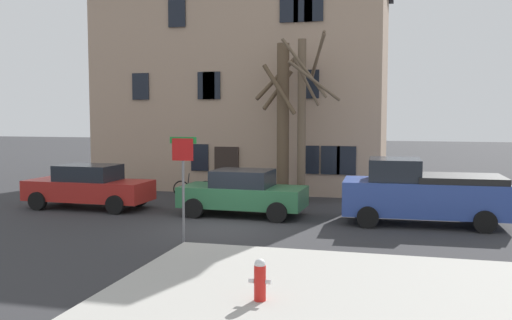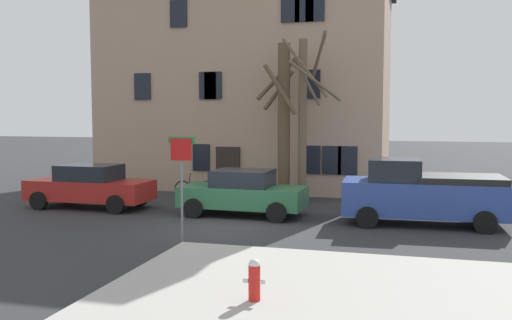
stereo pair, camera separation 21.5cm
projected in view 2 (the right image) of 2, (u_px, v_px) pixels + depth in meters
The scene contains 11 objects.
ground_plane at pixel (223, 227), 17.61m from camera, with size 120.00×120.00×0.00m, color #2D2D30.
sidewalk_slab at pixel (369, 303), 10.35m from camera, with size 10.32×7.00×0.12m, color #A8A59E.
building_main at pixel (253, 73), 28.65m from camera, with size 13.93×8.94×11.14m.
tree_bare_near at pixel (283, 119), 22.61m from camera, with size 1.95×2.02×6.35m.
tree_bare_mid at pixel (304, 112), 22.24m from camera, with size 2.22×2.56×6.78m.
car_red_sedan at pixel (90, 186), 21.17m from camera, with size 4.72×2.05×1.64m.
car_green_sedan at pixel (243, 193), 19.58m from camera, with size 4.36×2.20×1.61m.
pickup_truck_blue at pixel (422, 193), 17.99m from camera, with size 5.10×2.41×2.10m.
fire_hydrant at pixel (254, 279), 10.29m from camera, with size 0.42×0.22×0.78m.
street_sign_pole at pixel (181, 169), 15.21m from camera, with size 0.76×0.07×2.93m.
bicycle_leaning at pixel (195, 189), 23.94m from camera, with size 1.74×0.33×1.03m.
Camera 2 is at (5.55, -16.50, 3.54)m, focal length 39.43 mm.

